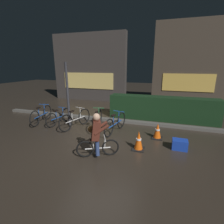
# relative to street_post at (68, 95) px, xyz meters

# --- Properties ---
(ground_plane) EXTENTS (40.00, 40.00, 0.00)m
(ground_plane) POSITION_rel_street_post_xyz_m (1.89, -1.20, -1.29)
(ground_plane) COLOR #2D261E
(sidewalk_curb) EXTENTS (12.00, 0.24, 0.12)m
(sidewalk_curb) POSITION_rel_street_post_xyz_m (1.89, 1.00, -1.23)
(sidewalk_curb) COLOR #56544F
(sidewalk_curb) RESTS_ON ground
(hedge_row) EXTENTS (4.80, 0.70, 1.09)m
(hedge_row) POSITION_rel_street_post_xyz_m (3.69, 1.90, -0.75)
(hedge_row) COLOR black
(hedge_row) RESTS_ON ground
(storefront_left) EXTENTS (5.32, 0.54, 4.58)m
(storefront_left) POSITION_rel_street_post_xyz_m (-1.49, 5.30, 0.99)
(storefront_left) COLOR #383330
(storefront_left) RESTS_ON ground
(storefront_right) EXTENTS (4.39, 0.54, 5.11)m
(storefront_right) POSITION_rel_street_post_xyz_m (5.07, 6.00, 1.25)
(storefront_right) COLOR #42382D
(storefront_right) RESTS_ON ground
(street_post) EXTENTS (0.10, 0.10, 2.58)m
(street_post) POSITION_rel_street_post_xyz_m (0.00, 0.00, 0.00)
(street_post) COLOR #2D2D33
(street_post) RESTS_ON ground
(parked_bike_leftmost) EXTENTS (0.46, 1.68, 0.78)m
(parked_bike_leftmost) POSITION_rel_street_post_xyz_m (-1.32, -0.12, -0.94)
(parked_bike_leftmost) COLOR black
(parked_bike_leftmost) RESTS_ON ground
(parked_bike_left_mid) EXTENTS (0.46, 1.49, 0.69)m
(parked_bike_left_mid) POSITION_rel_street_post_xyz_m (-0.47, -0.05, -0.97)
(parked_bike_left_mid) COLOR black
(parked_bike_left_mid) RESTS_ON ground
(parked_bike_center_left) EXTENTS (0.55, 1.67, 0.79)m
(parked_bike_center_left) POSITION_rel_street_post_xyz_m (0.42, -0.22, -0.93)
(parked_bike_center_left) COLOR black
(parked_bike_center_left) RESTS_ON ground
(parked_bike_center_right) EXTENTS (0.47, 1.69, 0.79)m
(parked_bike_center_right) POSITION_rel_street_post_xyz_m (1.32, -0.05, -0.93)
(parked_bike_center_right) COLOR black
(parked_bike_center_right) RESTS_ON ground
(parked_bike_right_mid) EXTENTS (0.46, 1.64, 0.77)m
(parked_bike_right_mid) POSITION_rel_street_post_xyz_m (2.10, -0.20, -0.94)
(parked_bike_right_mid) COLOR black
(parked_bike_right_mid) RESTS_ON ground
(traffic_cone_near) EXTENTS (0.36, 0.36, 0.59)m
(traffic_cone_near) POSITION_rel_street_post_xyz_m (3.15, -1.30, -1.01)
(traffic_cone_near) COLOR black
(traffic_cone_near) RESTS_ON ground
(traffic_cone_far) EXTENTS (0.36, 0.36, 0.55)m
(traffic_cone_far) POSITION_rel_street_post_xyz_m (3.64, -0.29, -1.03)
(traffic_cone_far) COLOR black
(traffic_cone_far) RESTS_ON ground
(blue_crate) EXTENTS (0.44, 0.33, 0.30)m
(blue_crate) POSITION_rel_street_post_xyz_m (4.34, -0.90, -1.14)
(blue_crate) COLOR #193DB7
(blue_crate) RESTS_ON ground
(cyclist) EXTENTS (1.08, 0.58, 1.25)m
(cyclist) POSITION_rel_street_post_xyz_m (2.11, -2.03, -0.66)
(cyclist) COLOR black
(cyclist) RESTS_ON ground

